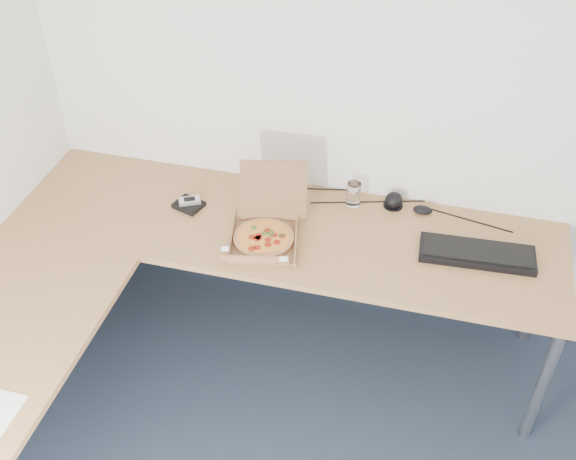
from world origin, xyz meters
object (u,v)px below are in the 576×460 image
(drinking_glass, at_px, (354,194))
(wallet, at_px, (189,205))
(keyboard, at_px, (477,254))
(pizza_box, at_px, (265,233))
(desk, at_px, (183,283))

(drinking_glass, relative_size, wallet, 0.93)
(keyboard, bearing_deg, pizza_box, -175.75)
(wallet, bearing_deg, keyboard, 17.23)
(pizza_box, bearing_deg, drinking_glass, 34.66)
(pizza_box, xyz_separation_m, keyboard, (0.91, 0.12, -0.02))
(desk, height_order, keyboard, keyboard)
(desk, distance_m, drinking_glass, 0.90)
(desk, relative_size, wallet, 19.88)
(keyboard, relative_size, wallet, 3.87)
(pizza_box, relative_size, keyboard, 0.71)
(pizza_box, height_order, keyboard, pizza_box)
(pizza_box, height_order, drinking_glass, pizza_box)
(pizza_box, distance_m, drinking_glass, 0.48)
(desk, distance_m, wallet, 0.48)
(desk, relative_size, pizza_box, 7.24)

